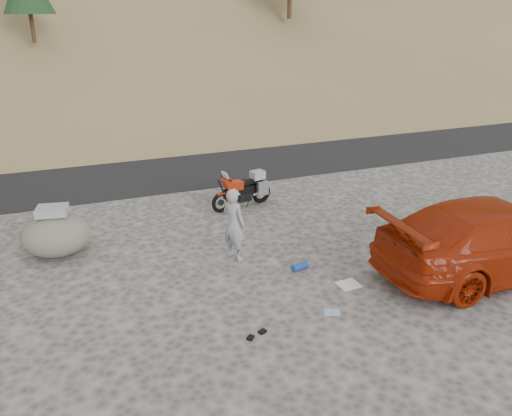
{
  "coord_description": "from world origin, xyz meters",
  "views": [
    {
      "loc": [
        -3.32,
        -9.5,
        5.52
      ],
      "look_at": [
        0.77,
        1.01,
        1.0
      ],
      "focal_mm": 35.0,
      "sensor_mm": 36.0,
      "label": 1
    }
  ],
  "objects": [
    {
      "name": "gear_glove_b",
      "position": [
        -0.71,
        -2.52,
        0.02
      ],
      "size": [
        0.17,
        0.17,
        0.05
      ],
      "primitive_type": "cube",
      "rotation": [
        0.0,
        0.0,
        0.75
      ],
      "color": "black",
      "rests_on": "ground"
    },
    {
      "name": "gear_blue_cloth",
      "position": [
        1.07,
        -2.32,
        0.01
      ],
      "size": [
        0.38,
        0.33,
        0.01
      ],
      "primitive_type": "cube",
      "rotation": [
        0.0,
        0.0,
        -0.4
      ],
      "color": "#8CACD8",
      "rests_on": "ground"
    },
    {
      "name": "man",
      "position": [
        0.04,
        0.55,
        0.0
      ],
      "size": [
        0.67,
        0.76,
        1.75
      ],
      "primitive_type": "imported",
      "rotation": [
        0.0,
        0.0,
        2.06
      ],
      "color": "gray",
      "rests_on": "ground"
    },
    {
      "name": "gear_blue_mat",
      "position": [
        1.24,
        -0.53,
        0.08
      ],
      "size": [
        0.42,
        0.24,
        0.16
      ],
      "primitive_type": "cylinder",
      "rotation": [
        0.0,
        1.57,
        0.23
      ],
      "color": "#193D9A",
      "rests_on": "ground"
    },
    {
      "name": "boulder",
      "position": [
        -3.86,
        2.27,
        0.53
      ],
      "size": [
        2.0,
        1.87,
        1.22
      ],
      "rotation": [
        0.0,
        0.0,
        -0.4
      ],
      "color": "#514D45",
      "rests_on": "ground"
    },
    {
      "name": "red_car",
      "position": [
        5.27,
        -2.13,
        0.0
      ],
      "size": [
        5.7,
        2.41,
        1.64
      ],
      "primitive_type": "imported",
      "rotation": [
        0.0,
        0.0,
        1.55
      ],
      "color": "#992108",
      "rests_on": "ground"
    },
    {
      "name": "gear_glove_a",
      "position": [
        -0.44,
        -2.43,
        0.02
      ],
      "size": [
        0.17,
        0.15,
        0.04
      ],
      "primitive_type": "cube",
      "rotation": [
        0.0,
        0.0,
        0.43
      ],
      "color": "black",
      "rests_on": "ground"
    },
    {
      "name": "motorcycle",
      "position": [
        1.4,
        3.59,
        0.52
      ],
      "size": [
        2.03,
        0.88,
        1.23
      ],
      "rotation": [
        0.0,
        0.0,
        0.24
      ],
      "color": "black",
      "rests_on": "ground"
    },
    {
      "name": "ground",
      "position": [
        0.0,
        0.0,
        0.0
      ],
      "size": [
        140.0,
        140.0,
        0.0
      ],
      "primitive_type": "plane",
      "color": "#44423F",
      "rests_on": "ground"
    },
    {
      "name": "gear_bottle",
      "position": [
        3.62,
        -1.83,
        0.1
      ],
      "size": [
        0.09,
        0.09,
        0.21
      ],
      "primitive_type": "cylinder",
      "rotation": [
        0.0,
        0.0,
        -0.26
      ],
      "color": "#193D9A",
      "rests_on": "ground"
    },
    {
      "name": "road",
      "position": [
        0.0,
        9.0,
        0.0
      ],
      "size": [
        120.0,
        7.0,
        0.05
      ],
      "primitive_type": "cube",
      "color": "black",
      "rests_on": "ground"
    },
    {
      "name": "gear_funnel",
      "position": [
        3.16,
        -1.41,
        0.1
      ],
      "size": [
        0.16,
        0.16,
        0.19
      ],
      "primitive_type": "cone",
      "rotation": [
        0.0,
        0.0,
        0.1
      ],
      "color": "red",
      "rests_on": "ground"
    },
    {
      "name": "gear_white_cloth",
      "position": [
        1.92,
        -1.52,
        0.01
      ],
      "size": [
        0.48,
        0.43,
        0.02
      ],
      "primitive_type": "cube",
      "rotation": [
        0.0,
        0.0,
        0.06
      ],
      "color": "white",
      "rests_on": "ground"
    }
  ]
}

